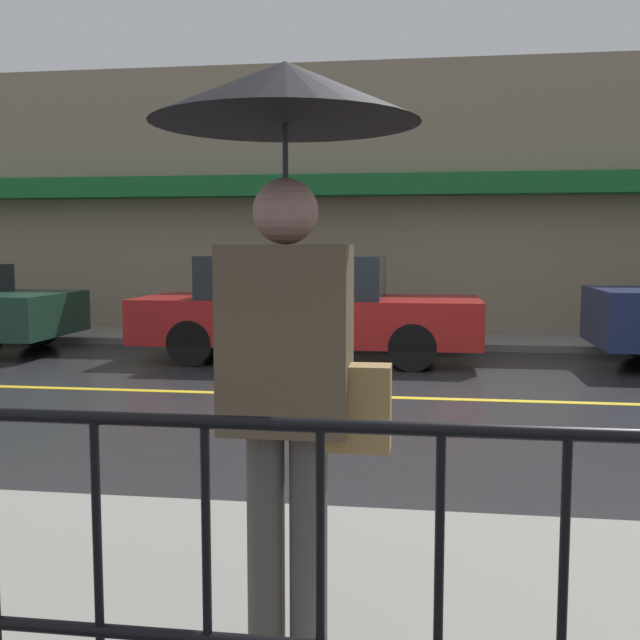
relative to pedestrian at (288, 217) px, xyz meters
The scene contains 8 objects.
ground_plane 5.44m from the pedestrian, 90.79° to the left, with size 80.00×80.00×0.00m, color #262628.
sidewalk_near 1.65m from the pedestrian, 104.94° to the left, with size 28.00×2.57×0.11m.
sidewalk_far 9.77m from the pedestrian, 90.43° to the left, with size 28.00×1.69×0.11m.
lane_marking 5.43m from the pedestrian, 90.79° to the left, with size 25.20×0.12×0.01m.
building_storefront 10.62m from the pedestrian, 90.39° to the left, with size 28.00×0.85×4.72m.
railing_foreground 1.20m from the pedestrian, 95.32° to the right, with size 12.00×0.04×1.05m.
pedestrian is the anchor object (origin of this frame).
car_red 7.80m from the pedestrian, 98.86° to the left, with size 4.68×1.73×1.45m.
Camera 1 is at (0.54, -7.71, 1.58)m, focal length 42.00 mm.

